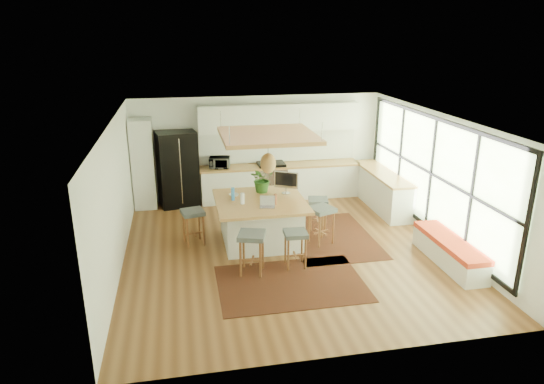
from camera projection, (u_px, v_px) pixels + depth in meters
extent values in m
plane|color=brown|center=(286.00, 249.00, 9.98)|extent=(7.00, 7.00, 0.00)
plane|color=white|center=(287.00, 119.00, 9.12)|extent=(7.00, 7.00, 0.00)
plane|color=white|center=(258.00, 147.00, 12.80)|extent=(6.50, 0.00, 6.50)
plane|color=white|center=(346.00, 269.00, 6.29)|extent=(6.50, 0.00, 6.50)
plane|color=white|center=(116.00, 198.00, 8.96)|extent=(0.00, 7.00, 7.00)
plane|color=white|center=(438.00, 178.00, 10.13)|extent=(0.00, 7.00, 7.00)
cube|color=white|center=(143.00, 164.00, 12.04)|extent=(0.55, 0.60, 2.25)
cube|color=white|center=(280.00, 182.00, 12.89)|extent=(4.20, 0.60, 0.88)
cube|color=#AC763D|center=(280.00, 166.00, 12.75)|extent=(4.24, 0.64, 0.05)
cube|color=white|center=(278.00, 146.00, 12.88)|extent=(4.20, 0.02, 0.80)
cube|color=white|center=(280.00, 118.00, 12.48)|extent=(4.20, 0.34, 0.70)
cube|color=white|center=(382.00, 191.00, 12.23)|extent=(0.60, 2.50, 0.88)
cube|color=#AC763D|center=(383.00, 173.00, 12.08)|extent=(0.64, 2.54, 0.05)
cube|color=black|center=(291.00, 283.00, 8.64)|extent=(2.60, 1.80, 0.01)
cube|color=black|center=(330.00, 237.00, 10.57)|extent=(1.80, 2.60, 0.01)
imported|color=#A5A5AA|center=(220.00, 161.00, 12.40)|extent=(0.56, 0.37, 0.35)
imported|color=#1E4C19|center=(262.00, 182.00, 10.54)|extent=(0.78, 0.79, 0.46)
imported|color=white|center=(234.00, 195.00, 10.31)|extent=(0.24, 0.24, 0.05)
cylinder|color=#3A8EE9|center=(233.00, 196.00, 10.05)|extent=(0.07, 0.07, 0.19)
cylinder|color=white|center=(242.00, 199.00, 9.84)|extent=(0.07, 0.07, 0.19)
cylinder|color=#AB5A39|center=(275.00, 200.00, 9.82)|extent=(0.07, 0.07, 0.19)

